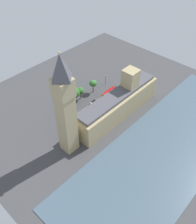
# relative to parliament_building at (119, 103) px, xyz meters

# --- Properties ---
(ground_plane) EXTENTS (143.34, 143.34, 0.00)m
(ground_plane) POSITION_rel_parliament_building_xyz_m (1.99, 1.21, -7.52)
(ground_plane) COLOR #424244
(river_thames) EXTENTS (43.17, 129.00, 0.25)m
(river_thames) POSITION_rel_parliament_building_xyz_m (-33.09, 1.21, -7.39)
(river_thames) COLOR #475B6B
(river_thames) RESTS_ON ground
(parliament_building) EXTENTS (12.04, 55.23, 23.89)m
(parliament_building) POSITION_rel_parliament_building_xyz_m (0.00, 0.00, 0.00)
(parliament_building) COLOR tan
(parliament_building) RESTS_ON ground
(clock_tower) EXTENTS (7.49, 7.49, 51.26)m
(clock_tower) POSITION_rel_parliament_building_xyz_m (1.27, 34.61, 18.97)
(clock_tower) COLOR tan
(clock_tower) RESTS_ON ground
(car_yellow_cab_opposite_hall) EXTENTS (1.83, 4.53, 1.74)m
(car_yellow_cab_opposite_hall) POSITION_rel_parliament_building_xyz_m (13.29, -19.86, -6.63)
(car_yellow_cab_opposite_hall) COLOR gold
(car_yellow_cab_opposite_hall) RESTS_ON ground
(double_decker_bus_corner) EXTENTS (3.06, 10.61, 4.75)m
(double_decker_bus_corner) POSITION_rel_parliament_building_xyz_m (12.78, -6.98, -4.88)
(double_decker_bus_corner) COLOR #B20C0F
(double_decker_bus_corner) RESTS_ON ground
(car_silver_midblock) EXTENTS (1.96, 4.42, 1.74)m
(car_silver_midblock) POSITION_rel_parliament_building_xyz_m (15.63, 2.87, -6.63)
(car_silver_midblock) COLOR #B7B7BC
(car_silver_midblock) RESTS_ON ground
(car_blue_trailing) EXTENTS (2.22, 4.33, 1.74)m
(car_blue_trailing) POSITION_rel_parliament_building_xyz_m (13.11, 12.50, -6.63)
(car_blue_trailing) COLOR navy
(car_blue_trailing) RESTS_ON ground
(car_dark_green_by_river_gate) EXTENTS (1.94, 4.43, 1.74)m
(car_dark_green_by_river_gate) POSITION_rel_parliament_building_xyz_m (13.46, 18.72, -6.63)
(car_dark_green_by_river_gate) COLOR #19472D
(car_dark_green_by_river_gate) RESTS_ON ground
(pedestrian_leading) EXTENTS (0.61, 0.69, 1.72)m
(pedestrian_leading) POSITION_rel_parliament_building_xyz_m (8.57, -13.20, -6.75)
(pedestrian_leading) COLOR gray
(pedestrian_leading) RESTS_ON ground
(pedestrian_kerbside) EXTENTS (0.57, 0.46, 1.61)m
(pedestrian_kerbside) POSITION_rel_parliament_building_xyz_m (8.88, -19.24, -6.79)
(pedestrian_kerbside) COLOR #336B60
(pedestrian_kerbside) RESTS_ON ground
(plane_tree_far_end) EXTENTS (4.76, 4.76, 7.81)m
(plane_tree_far_end) POSITION_rel_parliament_building_xyz_m (24.29, 5.32, -1.78)
(plane_tree_far_end) COLOR brown
(plane_tree_far_end) RESTS_ON ground
(plane_tree_near_tower) EXTENTS (5.42, 5.42, 9.59)m
(plane_tree_near_tower) POSITION_rel_parliament_building_xyz_m (24.10, 13.01, -0.29)
(plane_tree_near_tower) COLOR brown
(plane_tree_near_tower) RESTS_ON ground
(plane_tree_under_trees) EXTENTS (4.58, 4.58, 8.26)m
(plane_tree_under_trees) POSITION_rel_parliament_building_xyz_m (23.41, -4.62, -1.28)
(plane_tree_under_trees) COLOR brown
(plane_tree_under_trees) RESTS_ON ground
(plane_tree_slot_10) EXTENTS (6.81, 6.81, 9.57)m
(plane_tree_slot_10) POSITION_rel_parliament_building_xyz_m (24.57, 9.73, -0.87)
(plane_tree_slot_10) COLOR brown
(plane_tree_slot_10) RESTS_ON ground
(street_lamp_slot_11) EXTENTS (0.56, 0.56, 6.10)m
(street_lamp_slot_11) POSITION_rel_parliament_building_xyz_m (23.52, 16.84, -3.24)
(street_lamp_slot_11) COLOR black
(street_lamp_slot_11) RESTS_ON ground
(street_lamp_slot_12) EXTENTS (0.56, 0.56, 6.93)m
(street_lamp_slot_12) POSITION_rel_parliament_building_xyz_m (23.14, -15.50, -2.74)
(street_lamp_slot_12) COLOR black
(street_lamp_slot_12) RESTS_ON ground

